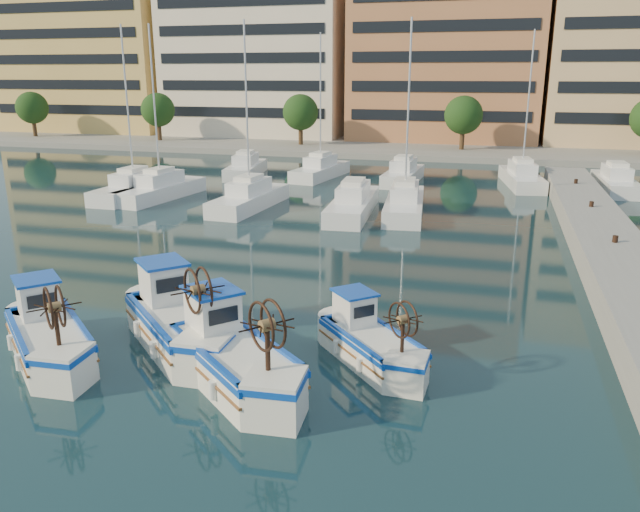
{
  "coord_description": "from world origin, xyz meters",
  "views": [
    {
      "loc": [
        7.65,
        -15.19,
        8.37
      ],
      "look_at": [
        1.29,
        7.38,
        1.5
      ],
      "focal_mm": 35.0,
      "sensor_mm": 36.0,
      "label": 1
    }
  ],
  "objects_px": {
    "fishing_boat_a": "(48,333)",
    "fishing_boat_b": "(177,320)",
    "fishing_boat_d": "(369,340)",
    "fishing_boat_c": "(232,354)"
  },
  "relations": [
    {
      "from": "fishing_boat_d",
      "to": "fishing_boat_b",
      "type": "bearing_deg",
      "value": 142.37
    },
    {
      "from": "fishing_boat_a",
      "to": "fishing_boat_d",
      "type": "bearing_deg",
      "value": -34.02
    },
    {
      "from": "fishing_boat_a",
      "to": "fishing_boat_c",
      "type": "xyz_separation_m",
      "value": [
        6.02,
        0.06,
        0.06
      ]
    },
    {
      "from": "fishing_boat_c",
      "to": "fishing_boat_d",
      "type": "relative_size",
      "value": 1.27
    },
    {
      "from": "fishing_boat_a",
      "to": "fishing_boat_d",
      "type": "distance_m",
      "value": 9.77
    },
    {
      "from": "fishing_boat_c",
      "to": "fishing_boat_d",
      "type": "height_order",
      "value": "fishing_boat_c"
    },
    {
      "from": "fishing_boat_b",
      "to": "fishing_boat_d",
      "type": "xyz_separation_m",
      "value": [
        6.11,
        0.55,
        -0.2
      ]
    },
    {
      "from": "fishing_boat_a",
      "to": "fishing_boat_c",
      "type": "height_order",
      "value": "fishing_boat_c"
    },
    {
      "from": "fishing_boat_a",
      "to": "fishing_boat_b",
      "type": "relative_size",
      "value": 0.91
    },
    {
      "from": "fishing_boat_a",
      "to": "fishing_boat_d",
      "type": "height_order",
      "value": "fishing_boat_a"
    }
  ]
}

